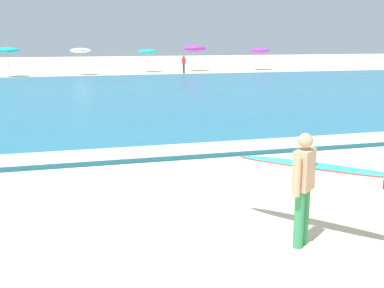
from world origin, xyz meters
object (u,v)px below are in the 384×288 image
(beach_umbrella_5, at_px, (260,51))
(beach_umbrella_3, at_px, (147,52))
(surfer_with_board, at_px, (310,176))
(beachgoer_near_row_left, at_px, (184,64))
(beach_umbrella_2, at_px, (80,50))
(beach_umbrella_4, at_px, (195,49))
(beach_umbrella_1, at_px, (7,50))

(beach_umbrella_5, bearing_deg, beach_umbrella_3, -178.65)
(surfer_with_board, xyz_separation_m, beach_umbrella_3, (4.57, 38.06, 0.85))
(beach_umbrella_3, height_order, beachgoer_near_row_left, beach_umbrella_3)
(surfer_with_board, distance_m, beach_umbrella_2, 36.23)
(surfer_with_board, height_order, beach_umbrella_4, beach_umbrella_4)
(surfer_with_board, relative_size, beach_umbrella_3, 1.11)
(beach_umbrella_2, xyz_separation_m, beach_umbrella_3, (6.08, 1.87, -0.18))
(beach_umbrella_5, bearing_deg, beachgoer_near_row_left, -163.30)
(beachgoer_near_row_left, bearing_deg, beach_umbrella_3, 141.56)
(surfer_with_board, xyz_separation_m, beach_umbrella_1, (-7.27, 35.63, 1.11))
(beach_umbrella_4, relative_size, beach_umbrella_5, 1.15)
(beach_umbrella_1, bearing_deg, beachgoer_near_row_left, 0.62)
(beach_umbrella_2, xyz_separation_m, beach_umbrella_4, (10.67, 2.14, 0.05))
(surfer_with_board, distance_m, beach_umbrella_4, 39.42)
(beach_umbrella_3, bearing_deg, beach_umbrella_2, -162.91)
(surfer_with_board, distance_m, beach_umbrella_5, 41.48)
(beach_umbrella_3, height_order, beach_umbrella_4, beach_umbrella_4)
(beach_umbrella_2, height_order, beach_umbrella_4, beach_umbrella_4)
(surfer_with_board, bearing_deg, beachgoer_near_row_left, 78.29)
(beach_umbrella_5, bearing_deg, surfer_with_board, -112.47)
(beach_umbrella_4, xyz_separation_m, beach_umbrella_5, (6.70, -0.01, -0.21))
(beach_umbrella_3, relative_size, beach_umbrella_5, 0.99)
(beach_umbrella_2, relative_size, beachgoer_near_row_left, 1.48)
(beach_umbrella_1, height_order, beach_umbrella_2, beach_umbrella_1)
(beach_umbrella_3, distance_m, beach_umbrella_5, 11.29)
(beach_umbrella_3, distance_m, beach_umbrella_4, 4.60)
(beachgoer_near_row_left, bearing_deg, beach_umbrella_4, 55.64)
(beach_umbrella_1, relative_size, beach_umbrella_4, 0.97)
(beach_umbrella_4, height_order, beachgoer_near_row_left, beach_umbrella_4)
(beach_umbrella_1, distance_m, beach_umbrella_2, 5.78)
(surfer_with_board, bearing_deg, beach_umbrella_2, 92.39)
(beach_umbrella_1, relative_size, beach_umbrella_5, 1.12)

